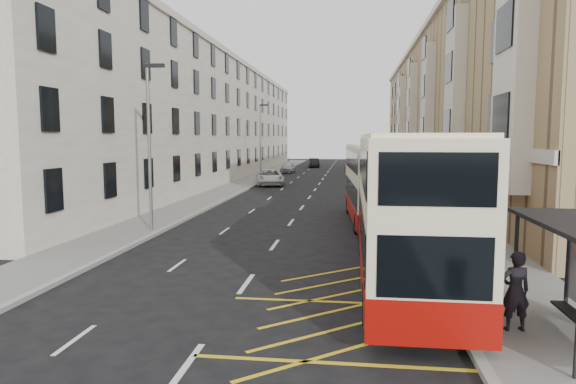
# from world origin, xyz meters

# --- Properties ---
(ground) EXTENTS (200.00, 200.00, 0.00)m
(ground) POSITION_xyz_m (0.00, 0.00, 0.00)
(ground) COLOR black
(ground) RESTS_ON ground
(pavement_right) EXTENTS (4.00, 120.00, 0.15)m
(pavement_right) POSITION_xyz_m (8.00, 30.00, 0.07)
(pavement_right) COLOR slate
(pavement_right) RESTS_ON ground
(pavement_left) EXTENTS (3.00, 120.00, 0.15)m
(pavement_left) POSITION_xyz_m (-7.50, 30.00, 0.07)
(pavement_left) COLOR slate
(pavement_left) RESTS_ON ground
(kerb_right) EXTENTS (0.25, 120.00, 0.15)m
(kerb_right) POSITION_xyz_m (6.00, 30.00, 0.07)
(kerb_right) COLOR gray
(kerb_right) RESTS_ON ground
(kerb_left) EXTENTS (0.25, 120.00, 0.15)m
(kerb_left) POSITION_xyz_m (-6.00, 30.00, 0.07)
(kerb_left) COLOR gray
(kerb_left) RESTS_ON ground
(road_markings) EXTENTS (10.00, 110.00, 0.01)m
(road_markings) POSITION_xyz_m (0.00, 45.00, 0.01)
(road_markings) COLOR silver
(road_markings) RESTS_ON ground
(terrace_right) EXTENTS (10.75, 79.00, 15.25)m
(terrace_right) POSITION_xyz_m (14.88, 45.38, 7.52)
(terrace_right) COLOR #9D855B
(terrace_right) RESTS_ON ground
(terrace_left) EXTENTS (9.18, 79.00, 13.25)m
(terrace_left) POSITION_xyz_m (-13.43, 45.50, 6.52)
(terrace_left) COLOR silver
(terrace_left) RESTS_ON ground
(guard_railing) EXTENTS (0.06, 6.56, 1.01)m
(guard_railing) POSITION_xyz_m (6.25, 5.75, 0.86)
(guard_railing) COLOR #B1071B
(guard_railing) RESTS_ON pavement_right
(street_lamp_near) EXTENTS (0.93, 0.18, 8.00)m
(street_lamp_near) POSITION_xyz_m (-6.35, 12.00, 4.64)
(street_lamp_near) COLOR slate
(street_lamp_near) RESTS_ON pavement_left
(street_lamp_far) EXTENTS (0.93, 0.18, 8.00)m
(street_lamp_far) POSITION_xyz_m (-6.35, 42.00, 4.64)
(street_lamp_far) COLOR slate
(street_lamp_far) RESTS_ON pavement_left
(double_decker_front) EXTENTS (2.75, 11.95, 4.76)m
(double_decker_front) POSITION_xyz_m (5.00, 4.61, 2.42)
(double_decker_front) COLOR #F8EABE
(double_decker_front) RESTS_ON ground
(double_decker_rear) EXTENTS (3.16, 10.82, 4.26)m
(double_decker_rear) POSITION_xyz_m (4.45, 16.49, 2.17)
(double_decker_rear) COLOR #F8EABE
(double_decker_rear) RESTS_ON ground
(pedestrian_near) EXTENTS (0.76, 0.56, 1.90)m
(pedestrian_near) POSITION_xyz_m (7.15, 0.50, 1.10)
(pedestrian_near) COLOR black
(pedestrian_near) RESTS_ON pavement_right
(pedestrian_far) EXTENTS (1.11, 0.76, 1.76)m
(pedestrian_far) POSITION_xyz_m (6.35, 1.75, 1.03)
(pedestrian_far) COLOR black
(pedestrian_far) RESTS_ON pavement_right
(white_van) EXTENTS (3.67, 5.99, 1.55)m
(white_van) POSITION_xyz_m (-4.73, 37.77, 0.78)
(white_van) COLOR silver
(white_van) RESTS_ON ground
(car_silver) EXTENTS (1.76, 4.13, 1.39)m
(car_silver) POSITION_xyz_m (-5.20, 55.33, 0.70)
(car_silver) COLOR #B6B8BD
(car_silver) RESTS_ON ground
(car_dark) EXTENTS (2.13, 4.44, 1.40)m
(car_dark) POSITION_xyz_m (-2.73, 68.44, 0.70)
(car_dark) COLOR black
(car_dark) RESTS_ON ground
(car_red) EXTENTS (2.67, 5.25, 1.46)m
(car_red) POSITION_xyz_m (3.42, 59.64, 0.73)
(car_red) COLOR #A40600
(car_red) RESTS_ON ground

